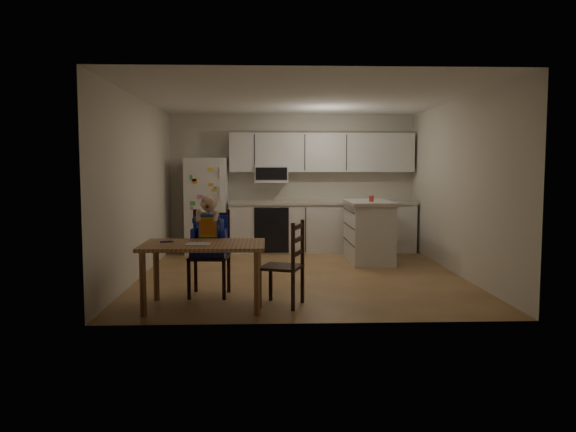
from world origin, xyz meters
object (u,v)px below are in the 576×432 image
at_px(chair_side, 290,258).
at_px(red_cup, 371,199).
at_px(refrigerator, 207,206).
at_px(kitchen_island, 369,231).
at_px(chair_booster, 210,235).
at_px(dining_table, 204,252).

bearing_deg(chair_side, red_cup, 171.36).
xyz_separation_m(refrigerator, kitchen_island, (2.73, -1.03, -0.35)).
bearing_deg(kitchen_island, chair_booster, -135.35).
bearing_deg(chair_side, refrigerator, -142.49).
distance_m(refrigerator, chair_booster, 3.38).
relative_size(refrigerator, chair_side, 1.79).
height_order(refrigerator, kitchen_island, refrigerator).
distance_m(refrigerator, dining_table, 4.00).
bearing_deg(chair_booster, kitchen_island, 48.57).
xyz_separation_m(refrigerator, dining_table, (0.38, -3.97, -0.23)).
relative_size(red_cup, chair_side, 0.10).
xyz_separation_m(kitchen_island, chair_side, (-1.41, -2.92, 0.04)).
height_order(kitchen_island, chair_booster, chair_booster).
bearing_deg(refrigerator, chair_booster, -83.41).
height_order(refrigerator, red_cup, refrigerator).
xyz_separation_m(red_cup, dining_table, (-2.34, -2.70, -0.42)).
xyz_separation_m(kitchen_island, dining_table, (-2.35, -2.94, 0.12)).
relative_size(refrigerator, red_cup, 17.74).
bearing_deg(dining_table, chair_side, 1.16).
bearing_deg(refrigerator, dining_table, -84.48).
relative_size(kitchen_island, red_cup, 14.04).
height_order(red_cup, chair_booster, chair_booster).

